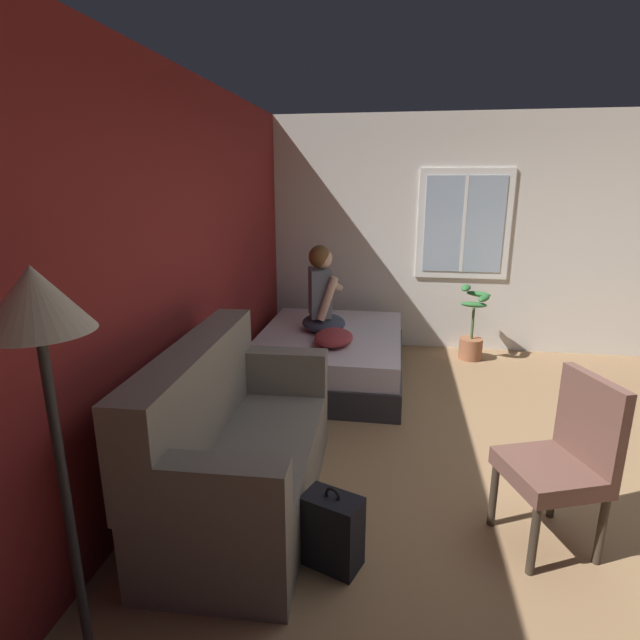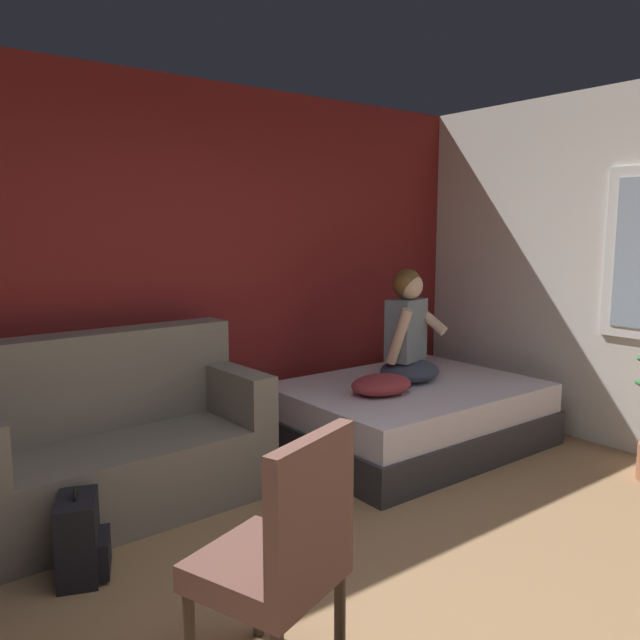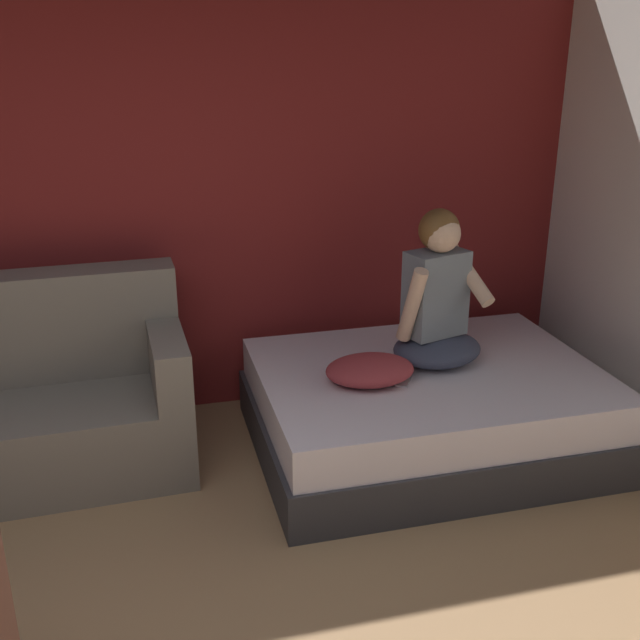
# 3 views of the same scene
# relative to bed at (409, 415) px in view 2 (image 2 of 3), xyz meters

# --- Properties ---
(wall_back_accent) EXTENTS (10.94, 0.16, 2.70)m
(wall_back_accent) POSITION_rel_bed_xyz_m (-1.79, 0.92, 1.11)
(wall_back_accent) COLOR maroon
(wall_back_accent) RESTS_ON ground
(bed) EXTENTS (1.93, 1.45, 0.48)m
(bed) POSITION_rel_bed_xyz_m (0.00, 0.00, 0.00)
(bed) COLOR #2D2D33
(bed) RESTS_ON ground
(couch) EXTENTS (1.73, 0.88, 1.04)m
(couch) POSITION_rel_bed_xyz_m (-2.18, 0.29, 0.16)
(couch) COLOR slate
(couch) RESTS_ON ground
(side_chair) EXTENTS (0.59, 0.59, 0.98)m
(side_chair) POSITION_rel_bed_xyz_m (-2.24, -1.57, 0.30)
(side_chair) COLOR #382D23
(side_chair) RESTS_ON ground
(person_seated) EXTENTS (0.62, 0.57, 0.88)m
(person_seated) POSITION_rel_bed_xyz_m (0.07, 0.10, 0.60)
(person_seated) COLOR #383D51
(person_seated) RESTS_ON bed
(backpack) EXTENTS (0.31, 0.34, 0.46)m
(backpack) POSITION_rel_bed_xyz_m (-2.59, -0.37, -0.04)
(backpack) COLOR black
(backpack) RESTS_ON ground
(throw_pillow) EXTENTS (0.48, 0.37, 0.14)m
(throw_pillow) POSITION_rel_bed_xyz_m (-0.37, -0.08, 0.31)
(throw_pillow) COLOR #993338
(throw_pillow) RESTS_ON bed
(cell_phone) EXTENTS (0.13, 0.16, 0.01)m
(cell_phone) POSITION_rel_bed_xyz_m (-0.20, -0.13, 0.25)
(cell_phone) COLOR #B7B7BC
(cell_phone) RESTS_ON bed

